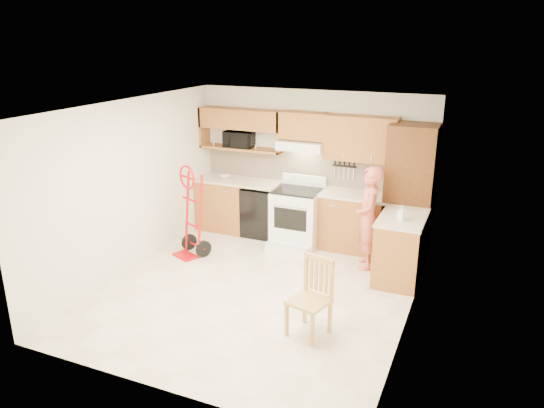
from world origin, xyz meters
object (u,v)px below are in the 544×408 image
Objects in this scene: microwave at (239,139)px; person at (368,218)px; hand_truck at (189,216)px; range at (296,214)px; dining_chair at (309,299)px.

person is (2.47, -0.74, -0.85)m from microwave.
hand_truck is at bearing -103.57° from microwave.
hand_truck is at bearing -144.09° from range.
microwave is 1.72m from hand_truck.
microwave reaches higher than person.
person is at bearing -15.21° from range.
range is 2.66m from dining_chair.
hand_truck is 1.43× the size of dining_chair.
microwave is 2.71m from person.
dining_chair is (-0.19, -2.09, -0.32)m from person.
dining_chair is at bearing -66.16° from range.
microwave is 0.38× the size of hand_truck.
microwave is at bearing -122.32° from person.
microwave reaches higher than dining_chair.
person is 1.18× the size of hand_truck.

